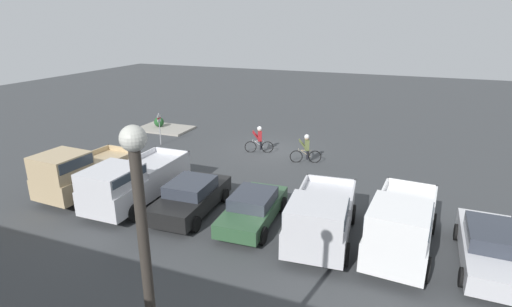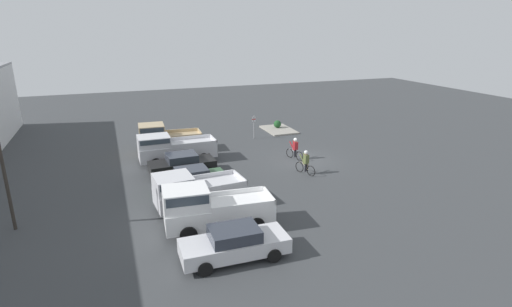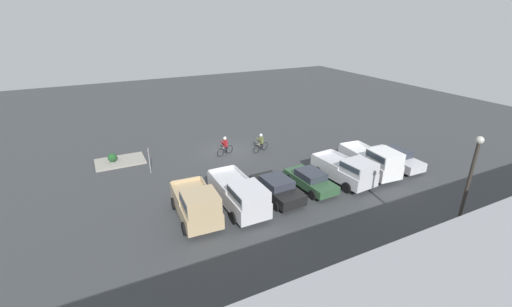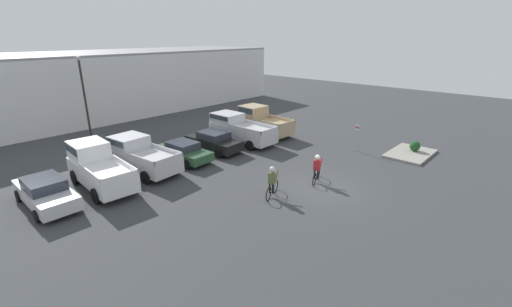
{
  "view_description": "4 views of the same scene",
  "coord_description": "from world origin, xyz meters",
  "px_view_note": "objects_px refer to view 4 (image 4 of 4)",
  "views": [
    {
      "loc": [
        -8.05,
        22.5,
        7.84
      ],
      "look_at": [
        -0.79,
        4.2,
        1.2
      ],
      "focal_mm": 28.0,
      "sensor_mm": 36.0,
      "label": 1
    },
    {
      "loc": [
        -25.58,
        13.48,
        9.59
      ],
      "look_at": [
        -0.79,
        4.2,
        1.2
      ],
      "focal_mm": 28.0,
      "sensor_mm": 36.0,
      "label": 2
    },
    {
      "loc": [
        10.55,
        26.71,
        11.61
      ],
      "look_at": [
        -0.79,
        4.2,
        1.2
      ],
      "focal_mm": 24.0,
      "sensor_mm": 36.0,
      "label": 3
    },
    {
      "loc": [
        -15.43,
        -8.99,
        8.14
      ],
      "look_at": [
        -0.79,
        4.2,
        1.2
      ],
      "focal_mm": 24.0,
      "sensor_mm": 36.0,
      "label": 4
    }
  ],
  "objects_px": {
    "lamppost": "(84,92)",
    "pickup_truck_2": "(238,128)",
    "fire_lane_sign": "(357,134)",
    "pickup_truck_0": "(97,166)",
    "sedan_1": "(183,151)",
    "cyclist_1": "(272,181)",
    "shrub": "(415,146)",
    "pickup_truck_1": "(140,154)",
    "sedan_0": "(46,192)",
    "cyclist_0": "(317,168)",
    "sedan_2": "(214,141)",
    "pickup_truck_3": "(261,121)"
  },
  "relations": [
    {
      "from": "cyclist_0",
      "to": "shrub",
      "type": "xyz_separation_m",
      "value": [
        9.06,
        -2.48,
        -0.35
      ]
    },
    {
      "from": "sedan_2",
      "to": "pickup_truck_3",
      "type": "distance_m",
      "value": 5.65
    },
    {
      "from": "pickup_truck_0",
      "to": "sedan_2",
      "type": "xyz_separation_m",
      "value": [
        8.36,
        -0.22,
        -0.47
      ]
    },
    {
      "from": "sedan_2",
      "to": "cyclist_1",
      "type": "distance_m",
      "value": 8.41
    },
    {
      "from": "pickup_truck_1",
      "to": "pickup_truck_3",
      "type": "height_order",
      "value": "pickup_truck_3"
    },
    {
      "from": "pickup_truck_1",
      "to": "shrub",
      "type": "height_order",
      "value": "pickup_truck_1"
    },
    {
      "from": "sedan_0",
      "to": "pickup_truck_3",
      "type": "distance_m",
      "value": 16.84
    },
    {
      "from": "sedan_2",
      "to": "shrub",
      "type": "distance_m",
      "value": 14.48
    },
    {
      "from": "pickup_truck_2",
      "to": "fire_lane_sign",
      "type": "distance_m",
      "value": 8.96
    },
    {
      "from": "fire_lane_sign",
      "to": "pickup_truck_0",
      "type": "bearing_deg",
      "value": 152.45
    },
    {
      "from": "pickup_truck_0",
      "to": "pickup_truck_2",
      "type": "bearing_deg",
      "value": 0.17
    },
    {
      "from": "cyclist_0",
      "to": "shrub",
      "type": "distance_m",
      "value": 9.4
    },
    {
      "from": "sedan_1",
      "to": "lamppost",
      "type": "distance_m",
      "value": 10.08
    },
    {
      "from": "sedan_2",
      "to": "fire_lane_sign",
      "type": "height_order",
      "value": "fire_lane_sign"
    },
    {
      "from": "sedan_1",
      "to": "pickup_truck_2",
      "type": "bearing_deg",
      "value": 3.31
    },
    {
      "from": "cyclist_1",
      "to": "sedan_0",
      "type": "bearing_deg",
      "value": 137.12
    },
    {
      "from": "sedan_0",
      "to": "lamppost",
      "type": "distance_m",
      "value": 11.78
    },
    {
      "from": "shrub",
      "to": "cyclist_1",
      "type": "bearing_deg",
      "value": 165.29
    },
    {
      "from": "sedan_0",
      "to": "cyclist_1",
      "type": "xyz_separation_m",
      "value": [
        8.29,
        -7.7,
        0.16
      ]
    },
    {
      "from": "pickup_truck_2",
      "to": "lamppost",
      "type": "bearing_deg",
      "value": 130.51
    },
    {
      "from": "sedan_1",
      "to": "sedan_2",
      "type": "bearing_deg",
      "value": 1.55
    },
    {
      "from": "sedan_2",
      "to": "fire_lane_sign",
      "type": "xyz_separation_m",
      "value": [
        6.87,
        -7.73,
        0.55
      ]
    },
    {
      "from": "sedan_0",
      "to": "fire_lane_sign",
      "type": "height_order",
      "value": "fire_lane_sign"
    },
    {
      "from": "pickup_truck_1",
      "to": "sedan_2",
      "type": "relative_size",
      "value": 1.12
    },
    {
      "from": "pickup_truck_2",
      "to": "cyclist_1",
      "type": "relative_size",
      "value": 3.24
    },
    {
      "from": "cyclist_1",
      "to": "lamppost",
      "type": "relative_size",
      "value": 0.26
    },
    {
      "from": "pickup_truck_2",
      "to": "fire_lane_sign",
      "type": "xyz_separation_m",
      "value": [
        4.07,
        -7.98,
        0.18
      ]
    },
    {
      "from": "pickup_truck_2",
      "to": "cyclist_0",
      "type": "xyz_separation_m",
      "value": [
        -2.55,
        -8.86,
        -0.24
      ]
    },
    {
      "from": "lamppost",
      "to": "pickup_truck_2",
      "type": "bearing_deg",
      "value": -49.49
    },
    {
      "from": "pickup_truck_0",
      "to": "cyclist_0",
      "type": "relative_size",
      "value": 3.19
    },
    {
      "from": "pickup_truck_0",
      "to": "cyclist_0",
      "type": "xyz_separation_m",
      "value": [
        8.61,
        -8.83,
        -0.33
      ]
    },
    {
      "from": "fire_lane_sign",
      "to": "sedan_1",
      "type": "bearing_deg",
      "value": 141.63
    },
    {
      "from": "pickup_truck_2",
      "to": "shrub",
      "type": "height_order",
      "value": "pickup_truck_2"
    },
    {
      "from": "shrub",
      "to": "lamppost",
      "type": "bearing_deg",
      "value": 124.9
    },
    {
      "from": "sedan_2",
      "to": "fire_lane_sign",
      "type": "distance_m",
      "value": 10.35
    },
    {
      "from": "cyclist_0",
      "to": "pickup_truck_3",
      "type": "bearing_deg",
      "value": 59.02
    },
    {
      "from": "pickup_truck_1",
      "to": "lamppost",
      "type": "xyz_separation_m",
      "value": [
        0.73,
        8.82,
        2.78
      ]
    },
    {
      "from": "cyclist_1",
      "to": "pickup_truck_3",
      "type": "bearing_deg",
      "value": 44.0
    },
    {
      "from": "pickup_truck_2",
      "to": "cyclist_0",
      "type": "relative_size",
      "value": 3.29
    },
    {
      "from": "fire_lane_sign",
      "to": "lamppost",
      "type": "distance_m",
      "value": 20.83
    },
    {
      "from": "pickup_truck_1",
      "to": "sedan_2",
      "type": "bearing_deg",
      "value": -4.5
    },
    {
      "from": "pickup_truck_1",
      "to": "pickup_truck_2",
      "type": "xyz_separation_m",
      "value": [
        8.43,
        -0.2,
        0.02
      ]
    },
    {
      "from": "pickup_truck_1",
      "to": "cyclist_0",
      "type": "height_order",
      "value": "pickup_truck_1"
    },
    {
      "from": "cyclist_0",
      "to": "sedan_2",
      "type": "bearing_deg",
      "value": 91.62
    },
    {
      "from": "pickup_truck_2",
      "to": "cyclist_1",
      "type": "distance_m",
      "value": 9.94
    },
    {
      "from": "sedan_0",
      "to": "shrub",
      "type": "xyz_separation_m",
      "value": [
        20.5,
        -10.91,
        -0.21
      ]
    },
    {
      "from": "cyclist_0",
      "to": "sedan_1",
      "type": "bearing_deg",
      "value": 109.63
    },
    {
      "from": "shrub",
      "to": "pickup_truck_1",
      "type": "bearing_deg",
      "value": 142.31
    },
    {
      "from": "sedan_1",
      "to": "cyclist_1",
      "type": "xyz_separation_m",
      "value": [
        -0.11,
        -7.81,
        0.19
      ]
    },
    {
      "from": "cyclist_1",
      "to": "fire_lane_sign",
      "type": "bearing_deg",
      "value": 0.93
    }
  ]
}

